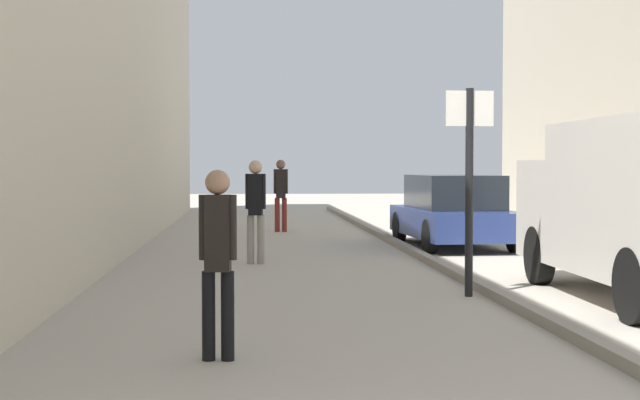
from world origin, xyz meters
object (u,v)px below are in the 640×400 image
(pedestrian_far_crossing, at_px, (281,190))
(parked_car, at_px, (453,212))
(pedestrian_mid_block, at_px, (218,251))
(pedestrian_main_foreground, at_px, (256,204))
(street_sign_post, at_px, (469,173))

(pedestrian_far_crossing, bearing_deg, parked_car, -53.39)
(pedestrian_far_crossing, relative_size, parked_car, 0.42)
(pedestrian_mid_block, relative_size, pedestrian_far_crossing, 0.90)
(pedestrian_main_foreground, bearing_deg, street_sign_post, -49.46)
(parked_car, relative_size, street_sign_post, 1.64)
(pedestrian_main_foreground, relative_size, parked_car, 0.41)
(street_sign_post, bearing_deg, pedestrian_mid_block, 49.72)
(pedestrian_main_foreground, bearing_deg, parked_car, 45.20)
(pedestrian_main_foreground, xyz_separation_m, parked_car, (4.03, 3.04, -0.29))
(pedestrian_mid_block, bearing_deg, parked_car, 73.42)
(pedestrian_far_crossing, distance_m, street_sign_post, 11.88)
(pedestrian_mid_block, relative_size, street_sign_post, 0.62)
(pedestrian_mid_block, xyz_separation_m, parked_car, (4.41, 10.82, -0.21))
(street_sign_post, bearing_deg, pedestrian_far_crossing, -81.35)
(pedestrian_main_foreground, xyz_separation_m, street_sign_post, (2.63, -4.14, 0.55))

